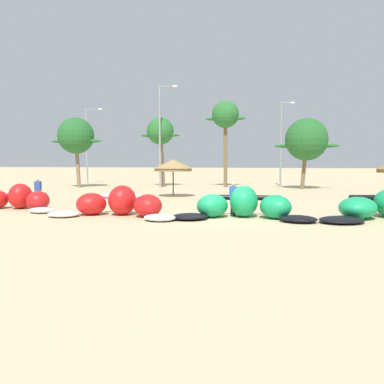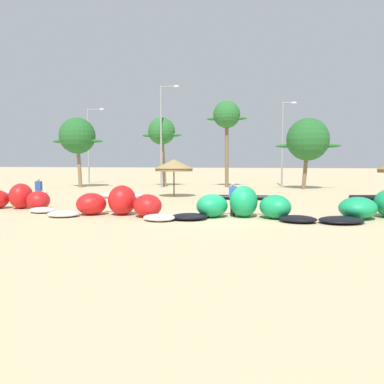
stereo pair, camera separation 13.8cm
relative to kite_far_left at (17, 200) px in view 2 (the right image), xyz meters
name	(u,v)px [view 2 (the right image)]	position (x,y,z in m)	size (l,w,h in m)	color
ground_plane	(217,217)	(11.02, -0.88, -0.53)	(260.00, 260.00, 0.00)	#C6B284
kite_far_left	(17,200)	(0.00, 0.00, 0.00)	(6.04, 2.90, 1.38)	white
kite_left	(119,204)	(6.40, -1.41, 0.02)	(6.60, 3.17, 1.44)	white
kite_left_of_center	(243,206)	(12.27, -0.95, 0.03)	(6.67, 3.16, 1.46)	black
beach_umbrella_near_van	(174,165)	(6.49, 9.05, 1.78)	(2.84, 2.84, 2.73)	brown
person_near_kites	(233,199)	(11.72, -0.29, 0.29)	(0.36, 0.24, 1.62)	#383842
person_by_umbrellas	(39,191)	(-0.11, 2.26, 0.29)	(0.36, 0.24, 1.62)	#383842
palm_leftmost	(77,136)	(-5.33, 17.51, 4.47)	(5.27, 3.51, 6.81)	#7F6647
palm_left	(162,132)	(2.37, 20.48, 4.96)	(4.09, 2.73, 6.97)	#7F6647
palm_left_of_gap	(227,116)	(8.93, 20.59, 6.42)	(3.97, 2.65, 8.45)	brown
palm_center_left	(308,140)	(16.55, 19.28, 4.00)	(5.82, 3.88, 6.51)	brown
lamppost_west	(90,141)	(-7.17, 24.12, 4.32)	(2.06, 0.24, 8.56)	gray
lamppost_west_center	(162,131)	(2.86, 19.06, 4.97)	(1.90, 0.24, 9.89)	gray
lamppost_east_center	(284,139)	(14.44, 23.13, 4.25)	(1.44, 0.24, 8.57)	gray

